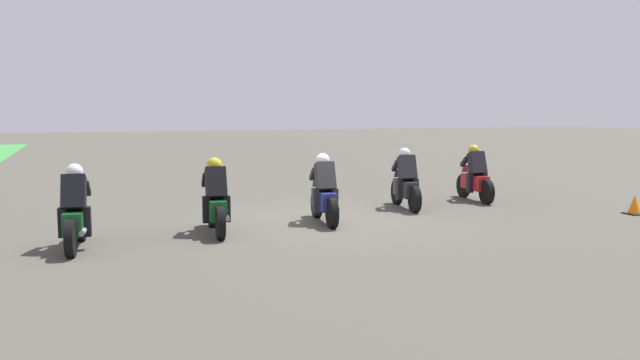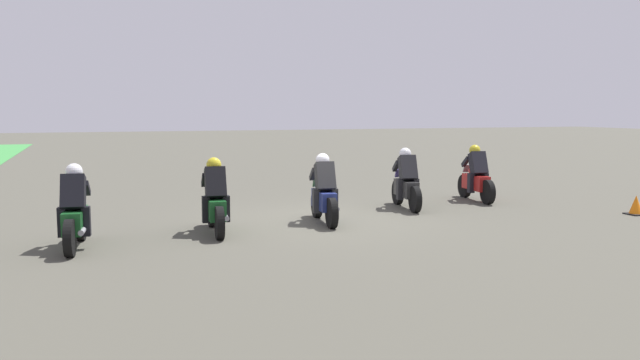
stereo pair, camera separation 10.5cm
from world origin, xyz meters
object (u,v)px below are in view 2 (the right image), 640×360
object	(u,v)px
rider_lane_a	(476,178)
rider_lane_b	(406,184)
rider_lane_c	(324,194)
rider_lane_e	(75,214)
traffic_cone	(636,206)
rider_lane_d	(215,202)

from	to	relation	value
rider_lane_a	rider_lane_b	xyz separation A→B (m)	(-0.58, 2.40, 0.00)
rider_lane_b	rider_lane_c	bearing A→B (deg)	124.07
rider_lane_e	traffic_cone	world-z (taller)	rider_lane_e
rider_lane_c	traffic_cone	xyz separation A→B (m)	(-1.47, -7.26, -0.41)
rider_lane_a	rider_lane_e	distance (m)	10.45
traffic_cone	rider_lane_d	bearing A→B (deg)	83.58
traffic_cone	rider_lane_c	bearing A→B (deg)	78.52
rider_lane_a	rider_lane_c	distance (m)	5.33
rider_lane_b	rider_lane_d	xyz separation A→B (m)	(-1.59, 5.07, 0.00)
rider_lane_d	rider_lane_e	xyz separation A→B (m)	(-0.59, 2.61, 0.00)
rider_lane_a	rider_lane_d	xyz separation A→B (m)	(-2.17, 7.47, 0.00)
rider_lane_b	rider_lane_e	bearing A→B (deg)	115.21
rider_lane_c	rider_lane_d	distance (m)	2.48
rider_lane_a	rider_lane_b	distance (m)	2.47
rider_lane_d	traffic_cone	world-z (taller)	rider_lane_d
rider_lane_b	rider_lane_c	size ratio (longest dim) A/B	1.00
rider_lane_c	rider_lane_e	bearing A→B (deg)	107.51
rider_lane_a	rider_lane_b	world-z (taller)	same
rider_lane_c	rider_lane_e	distance (m)	5.15
rider_lane_b	rider_lane_c	world-z (taller)	same
rider_lane_a	rider_lane_d	bearing A→B (deg)	113.75
rider_lane_a	rider_lane_c	bearing A→B (deg)	117.15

